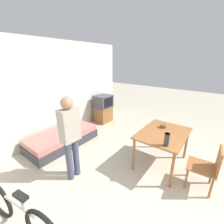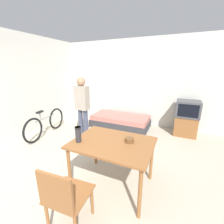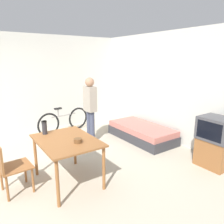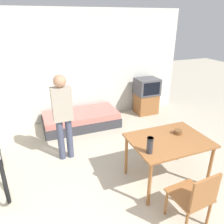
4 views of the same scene
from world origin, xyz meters
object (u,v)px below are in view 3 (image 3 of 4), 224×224
object	(u,v)px
dining_table	(67,145)
thermos_flask	(44,127)
wooden_chair	(8,165)
person_standing	(90,105)
bicycle	(64,121)
daybed	(142,132)
mate_bowl	(78,141)
tv	(215,142)

from	to	relation	value
dining_table	thermos_flask	xyz separation A→B (m)	(-0.47, -0.20, 0.22)
wooden_chair	person_standing	xyz separation A→B (m)	(-1.21, 2.09, 0.46)
wooden_chair	bicycle	world-z (taller)	wooden_chair
daybed	bicycle	size ratio (longest dim) A/B	1.14
dining_table	bicycle	xyz separation A→B (m)	(-2.48, 0.96, -0.34)
dining_table	person_standing	xyz separation A→B (m)	(-1.40, 1.22, 0.26)
bicycle	wooden_chair	bearing A→B (deg)	-38.63
daybed	mate_bowl	world-z (taller)	mate_bowl
mate_bowl	wooden_chair	bearing A→B (deg)	-113.65
tv	person_standing	bearing A→B (deg)	-151.72
thermos_flask	tv	bearing A→B (deg)	60.71
wooden_chair	dining_table	bearing A→B (deg)	77.66
dining_table	person_standing	distance (m)	1.87
bicycle	mate_bowl	distance (m)	2.89
wooden_chair	daybed	bearing A→B (deg)	100.77
thermos_flask	person_standing	bearing A→B (deg)	123.20
bicycle	person_standing	distance (m)	1.27
bicycle	daybed	bearing A→B (deg)	40.79
dining_table	wooden_chair	xyz separation A→B (m)	(-0.19, -0.87, -0.19)
daybed	wooden_chair	world-z (taller)	wooden_chair
dining_table	mate_bowl	xyz separation A→B (m)	(0.23, 0.09, 0.12)
tv	dining_table	bearing A→B (deg)	-112.93
person_standing	thermos_flask	xyz separation A→B (m)	(0.93, -1.42, -0.04)
bicycle	thermos_flask	world-z (taller)	thermos_flask
bicycle	mate_bowl	xyz separation A→B (m)	(2.71, -0.86, 0.47)
tv	thermos_flask	xyz separation A→B (m)	(-1.55, -2.76, 0.39)
daybed	wooden_chair	size ratio (longest dim) A/B	2.13
tv	bicycle	distance (m)	3.91
daybed	dining_table	world-z (taller)	dining_table
dining_table	bicycle	bearing A→B (deg)	158.88
wooden_chair	bicycle	xyz separation A→B (m)	(-2.29, 1.83, -0.15)
tv	thermos_flask	size ratio (longest dim) A/B	4.13
person_standing	mate_bowl	bearing A→B (deg)	-34.62
dining_table	thermos_flask	world-z (taller)	thermos_flask
daybed	wooden_chair	bearing A→B (deg)	-79.23
wooden_chair	mate_bowl	distance (m)	1.10
wooden_chair	mate_bowl	world-z (taller)	wooden_chair
tv	wooden_chair	world-z (taller)	tv
person_standing	thermos_flask	distance (m)	1.70
mate_bowl	bicycle	bearing A→B (deg)	162.33
person_standing	bicycle	bearing A→B (deg)	-166.47
daybed	person_standing	xyz separation A→B (m)	(-0.59, -1.18, 0.76)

